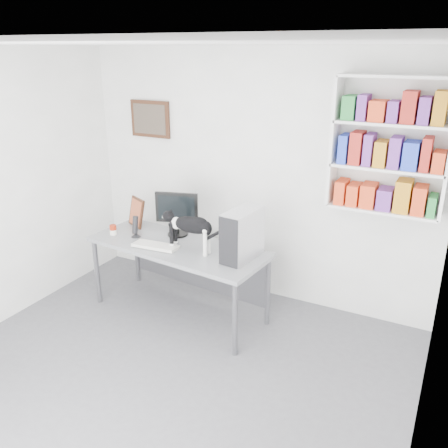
% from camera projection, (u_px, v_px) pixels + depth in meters
% --- Properties ---
extents(room, '(4.01, 4.01, 2.70)m').
position_uv_depth(room, '(142.00, 240.00, 3.48)').
color(room, '#5B5C61').
rests_on(room, ground).
extents(bookshelf, '(1.03, 0.28, 1.24)m').
position_uv_depth(bookshelf, '(390.00, 146.00, 4.24)').
color(bookshelf, white).
rests_on(bookshelf, room).
extents(wall_art, '(0.52, 0.04, 0.42)m').
position_uv_depth(wall_art, '(150.00, 119.00, 5.49)').
color(wall_art, '#452616').
rests_on(wall_art, room).
extents(desk, '(1.95, 0.92, 0.79)m').
position_uv_depth(desk, '(179.00, 279.00, 4.97)').
color(desk, gray).
rests_on(desk, room).
extents(monitor, '(0.50, 0.34, 0.48)m').
position_uv_depth(monitor, '(177.00, 214.00, 5.01)').
color(monitor, black).
rests_on(monitor, desk).
extents(keyboard, '(0.48, 0.22, 0.04)m').
position_uv_depth(keyboard, '(156.00, 246.00, 4.77)').
color(keyboard, silver).
rests_on(keyboard, desk).
extents(pc_tower, '(0.27, 0.50, 0.48)m').
position_uv_depth(pc_tower, '(242.00, 235.00, 4.46)').
color(pc_tower, silver).
rests_on(pc_tower, desk).
extents(speaker, '(0.12, 0.12, 0.24)m').
position_uv_depth(speaker, '(135.00, 226.00, 5.00)').
color(speaker, black).
rests_on(speaker, desk).
extents(leaning_print, '(0.29, 0.21, 0.34)m').
position_uv_depth(leaning_print, '(137.00, 212.00, 5.30)').
color(leaning_print, '#452616').
rests_on(leaning_print, desk).
extents(soup_can, '(0.07, 0.07, 0.11)m').
position_uv_depth(soup_can, '(113.00, 230.00, 5.09)').
color(soup_can, '#A4260E').
rests_on(soup_can, desk).
extents(cat, '(0.62, 0.17, 0.38)m').
position_uv_depth(cat, '(191.00, 234.00, 4.62)').
color(cat, black).
rests_on(cat, desk).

